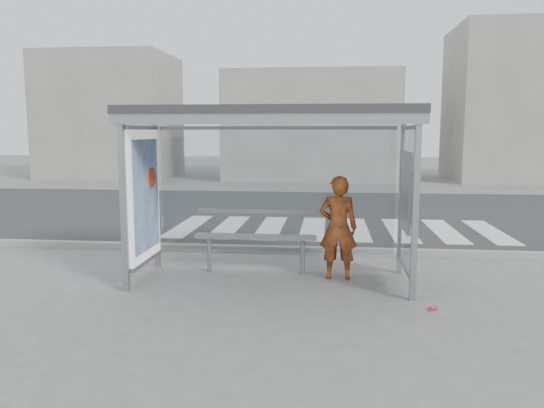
{
  "coord_description": "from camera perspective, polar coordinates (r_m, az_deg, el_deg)",
  "views": [
    {
      "loc": [
        0.86,
        -7.78,
        2.27
      ],
      "look_at": [
        -0.0,
        0.2,
        1.16
      ],
      "focal_mm": 35.0,
      "sensor_mm": 36.0,
      "label": 1
    }
  ],
  "objects": [
    {
      "name": "ground",
      "position": [
        8.15,
        -0.12,
        -8.33
      ],
      "size": [
        80.0,
        80.0,
        0.0
      ],
      "primitive_type": "plane",
      "color": "#60605D",
      "rests_on": "ground"
    },
    {
      "name": "person",
      "position": [
        8.19,
        7.13,
        -2.53
      ],
      "size": [
        0.6,
        0.41,
        1.6
      ],
      "primitive_type": "imported",
      "rotation": [
        0.0,
        0.0,
        3.1
      ],
      "color": "#EA4416",
      "rests_on": "ground"
    },
    {
      "name": "building_right",
      "position": [
        27.06,
        24.04,
        9.77
      ],
      "size": [
        5.0,
        5.0,
        7.0
      ],
      "primitive_type": "cube",
      "color": "gray",
      "rests_on": "ground"
    },
    {
      "name": "soda_can",
      "position": [
        7.18,
        16.91,
        -10.66
      ],
      "size": [
        0.13,
        0.12,
        0.06
      ],
      "primitive_type": "cylinder",
      "rotation": [
        0.0,
        1.57,
        0.75
      ],
      "color": "#F14754",
      "rests_on": "ground"
    },
    {
      "name": "bench",
      "position": [
        8.52,
        -1.77,
        -3.51
      ],
      "size": [
        1.95,
        0.33,
        1.01
      ],
      "color": "slate",
      "rests_on": "ground"
    },
    {
      "name": "building_left",
      "position": [
        27.98,
        -16.88,
        9.0
      ],
      "size": [
        6.0,
        5.0,
        6.0
      ],
      "primitive_type": "cube",
      "color": "gray",
      "rests_on": "ground"
    },
    {
      "name": "crosswalk",
      "position": [
        12.48,
        6.73,
        -2.68
      ],
      "size": [
        7.55,
        3.0,
        0.0
      ],
      "color": "silver",
      "rests_on": "ground"
    },
    {
      "name": "curb",
      "position": [
        10.01,
        1.1,
        -4.91
      ],
      "size": [
        30.0,
        0.18,
        0.12
      ],
      "primitive_type": "cube",
      "color": "gray",
      "rests_on": "ground"
    },
    {
      "name": "bus_shelter",
      "position": [
        7.94,
        -2.76,
        5.77
      ],
      "size": [
        4.25,
        1.65,
        2.62
      ],
      "color": "gray",
      "rests_on": "ground"
    },
    {
      "name": "building_center",
      "position": [
        25.79,
        4.31,
        8.32
      ],
      "size": [
        8.0,
        5.0,
        5.0
      ],
      "primitive_type": "cube",
      "color": "gray",
      "rests_on": "ground"
    },
    {
      "name": "road",
      "position": [
        14.97,
        2.81,
        -0.87
      ],
      "size": [
        30.0,
        10.0,
        0.01
      ],
      "primitive_type": "cube",
      "color": "#2C2C2F",
      "rests_on": "ground"
    }
  ]
}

